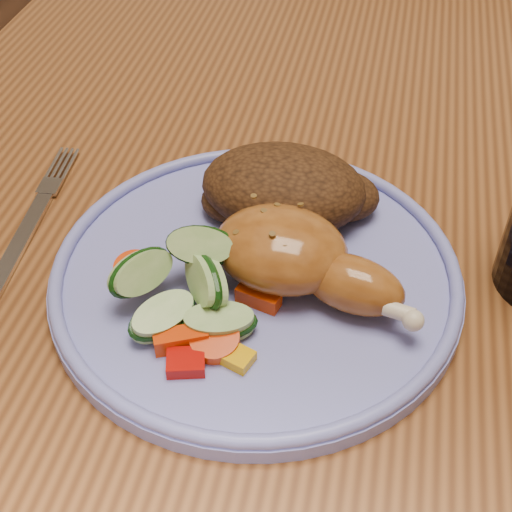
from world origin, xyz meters
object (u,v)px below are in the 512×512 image
(dining_table, at_px, (367,251))
(chair_far, at_px, (391,83))
(plate, at_px, (256,277))
(fork, at_px, (31,221))

(dining_table, relative_size, chair_far, 1.54)
(plate, bearing_deg, fork, 171.82)
(dining_table, bearing_deg, chair_far, 90.00)
(dining_table, relative_size, plate, 4.69)
(chair_far, xyz_separation_m, fork, (-0.27, -0.74, 0.26))
(plate, height_order, fork, plate)
(dining_table, xyz_separation_m, plate, (-0.08, -0.14, 0.09))
(dining_table, bearing_deg, fork, -156.76)
(chair_far, bearing_deg, dining_table, -90.00)
(plate, bearing_deg, chair_far, 84.25)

